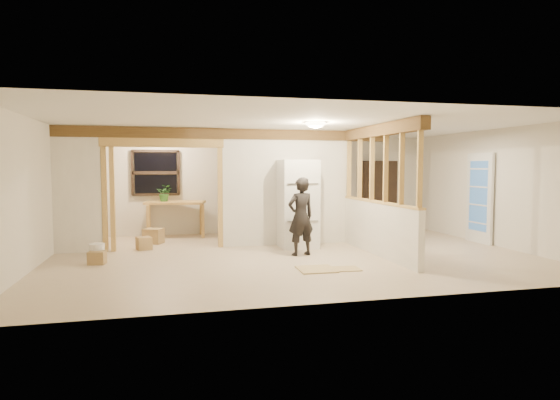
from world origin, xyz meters
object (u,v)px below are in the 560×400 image
object	(u,v)px
bookshelf	(379,195)
shop_vac	(84,227)
woman	(301,216)
refrigerator	(298,204)
work_table	(176,219)

from	to	relation	value
bookshelf	shop_vac	bearing A→B (deg)	-178.11
woman	bookshelf	world-z (taller)	bookshelf
refrigerator	bookshelf	xyz separation A→B (m)	(2.91, 2.25, 0.01)
shop_vac	woman	bearing A→B (deg)	-33.66
woman	shop_vac	size ratio (longest dim) A/B	2.43
shop_vac	refrigerator	bearing A→B (deg)	-23.92
woman	shop_vac	distance (m)	5.23
refrigerator	bookshelf	size ratio (longest dim) A/B	0.99
woman	shop_vac	xyz separation A→B (m)	(-4.34, 2.89, -0.44)
bookshelf	woman	bearing A→B (deg)	-134.64
shop_vac	work_table	bearing A→B (deg)	2.12
work_table	shop_vac	xyz separation A→B (m)	(-2.05, -0.08, -0.13)
refrigerator	work_table	size ratio (longest dim) A/B	1.34
woman	refrigerator	bearing A→B (deg)	-116.54
shop_vac	bookshelf	xyz separation A→B (m)	(7.44, 0.25, 0.62)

